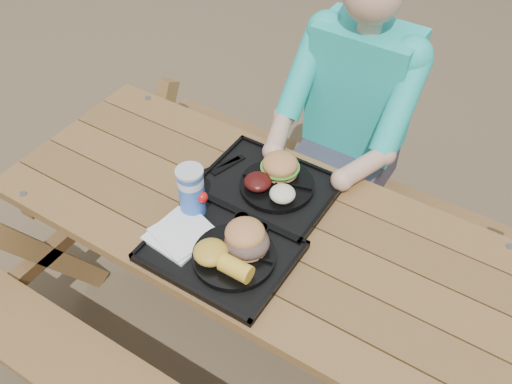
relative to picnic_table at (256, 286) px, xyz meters
The scene contains 18 objects.
ground 0.38m from the picnic_table, ahead, with size 60.00×60.00×0.00m, color #999999.
picnic_table is the anchor object (origin of this frame).
tray_near 0.43m from the picnic_table, 94.68° to the right, with size 0.45×0.35×0.02m, color black.
tray_far 0.41m from the picnic_table, 105.68° to the left, with size 0.45×0.35×0.02m, color black.
plate_near 0.45m from the picnic_table, 78.08° to the right, with size 0.26×0.26×0.02m, color black.
plate_far 0.43m from the picnic_table, 93.66° to the left, with size 0.26×0.26×0.02m, color black.
napkin_stack 0.48m from the picnic_table, 127.41° to the right, with size 0.18×0.18×0.02m, color white.
soda_cup 0.53m from the picnic_table, 153.82° to the right, with size 0.09×0.09×0.17m, color blue.
condiment_bbq 0.42m from the picnic_table, 108.66° to the right, with size 0.05×0.05×0.03m, color #340A05.
condiment_mustard 0.42m from the picnic_table, 45.31° to the right, with size 0.05×0.05×0.03m, color orange.
sandwich 0.51m from the picnic_table, 67.81° to the right, with size 0.13×0.13×0.14m, color #CC8348, non-canonical shape.
mac_cheese 0.50m from the picnic_table, 92.61° to the right, with size 0.11×0.11×0.05m, color gold.
corn_cob 0.52m from the picnic_table, 70.51° to the right, with size 0.10×0.10×0.06m, color yellow, non-canonical shape.
cutlery_far 0.48m from the picnic_table, 144.60° to the left, with size 0.03×0.14×0.01m, color black.
burger 0.51m from the picnic_table, 98.15° to the left, with size 0.13×0.13×0.11m, color #C77E46, non-canonical shape.
baked_beans 0.45m from the picnic_table, 119.37° to the left, with size 0.10×0.10×0.04m, color #420E0D.
potato_salad 0.45m from the picnic_table, 65.30° to the left, with size 0.09×0.09×0.05m, color #ECE6C8.
diner 0.75m from the picnic_table, 87.19° to the left, with size 0.48×0.84×1.28m, color #1AADB9, non-canonical shape.
Camera 1 is at (0.69, -1.08, 2.16)m, focal length 40.00 mm.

